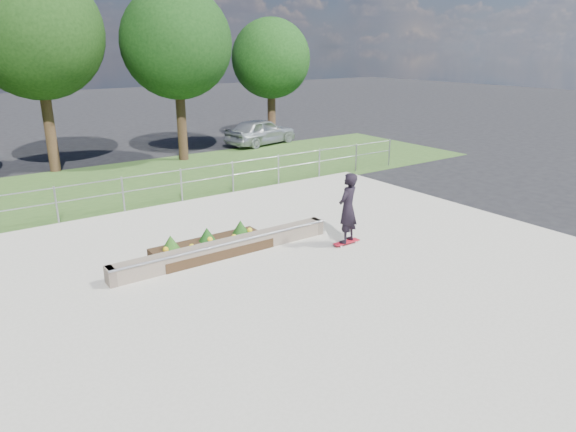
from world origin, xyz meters
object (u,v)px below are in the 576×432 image
at_px(planter_bed, 211,245).
at_px(skateboarder, 348,208).
at_px(parked_car, 261,131).
at_px(grind_ledge, 226,248).

xyz_separation_m(planter_bed, skateboarder, (3.20, -1.62, 0.83)).
bearing_deg(planter_bed, parked_car, 52.84).
distance_m(skateboarder, parked_car, 15.40).
relative_size(planter_bed, skateboarder, 1.53).
bearing_deg(parked_car, grind_ledge, 131.89).
bearing_deg(planter_bed, skateboarder, -26.82).
bearing_deg(parked_car, planter_bed, 130.35).
height_order(grind_ledge, planter_bed, planter_bed).
height_order(planter_bed, parked_car, parked_car).
bearing_deg(grind_ledge, skateboarder, -21.60).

